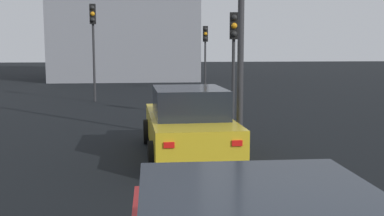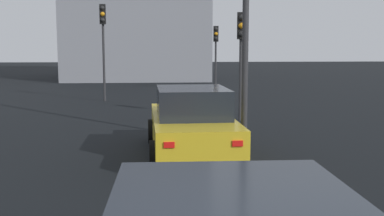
{
  "view_description": "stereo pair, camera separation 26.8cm",
  "coord_description": "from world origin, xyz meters",
  "px_view_note": "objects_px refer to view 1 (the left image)",
  "views": [
    {
      "loc": [
        -1.95,
        0.92,
        2.5
      ],
      "look_at": [
        6.3,
        0.0,
        1.42
      ],
      "focal_mm": 43.44,
      "sensor_mm": 36.0,
      "label": 1
    },
    {
      "loc": [
        -1.97,
        0.66,
        2.5
      ],
      "look_at": [
        6.3,
        0.0,
        1.42
      ],
      "focal_mm": 43.44,
      "sensor_mm": 36.0,
      "label": 2
    }
  ],
  "objects_px": {
    "traffic_light_near_right": "(93,32)",
    "traffic_light_far_left": "(234,43)",
    "traffic_light_near_left": "(205,44)",
    "car_yellow_lead": "(188,123)"
  },
  "relations": [
    {
      "from": "car_yellow_lead",
      "to": "traffic_light_near_left",
      "type": "xyz_separation_m",
      "value": [
        16.45,
        -2.71,
        1.94
      ]
    },
    {
      "from": "car_yellow_lead",
      "to": "traffic_light_near_left",
      "type": "distance_m",
      "value": 16.79
    },
    {
      "from": "traffic_light_near_left",
      "to": "traffic_light_far_left",
      "type": "xyz_separation_m",
      "value": [
        -11.36,
        0.63,
        -0.04
      ]
    },
    {
      "from": "car_yellow_lead",
      "to": "traffic_light_far_left",
      "type": "xyz_separation_m",
      "value": [
        5.09,
        -2.09,
        1.89
      ]
    },
    {
      "from": "traffic_light_near_left",
      "to": "traffic_light_near_right",
      "type": "height_order",
      "value": "traffic_light_near_right"
    },
    {
      "from": "car_yellow_lead",
      "to": "traffic_light_far_left",
      "type": "height_order",
      "value": "traffic_light_far_left"
    },
    {
      "from": "traffic_light_near_right",
      "to": "car_yellow_lead",
      "type": "bearing_deg",
      "value": 12.56
    },
    {
      "from": "traffic_light_near_right",
      "to": "traffic_light_far_left",
      "type": "distance_m",
      "value": 8.16
    },
    {
      "from": "traffic_light_near_left",
      "to": "traffic_light_far_left",
      "type": "relative_size",
      "value": 1.02
    },
    {
      "from": "traffic_light_near_right",
      "to": "traffic_light_far_left",
      "type": "relative_size",
      "value": 1.21
    }
  ]
}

